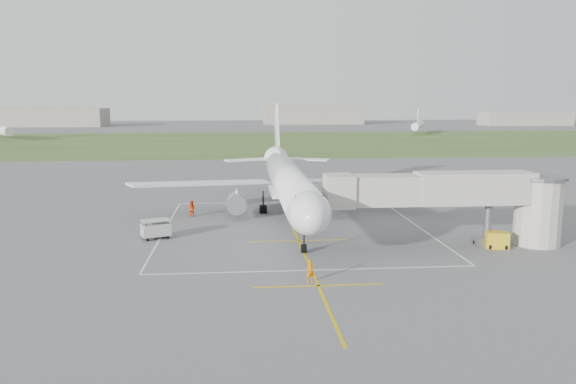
{
  "coord_description": "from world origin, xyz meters",
  "views": [
    {
      "loc": [
        -5.91,
        -64.51,
        13.85
      ],
      "look_at": [
        -0.54,
        -4.0,
        4.0
      ],
      "focal_mm": 35.0,
      "sensor_mm": 36.0,
      "label": 1
    }
  ],
  "objects": [
    {
      "name": "gpu_unit",
      "position": [
        18.55,
        -14.49,
        0.77
      ],
      "size": [
        2.35,
        1.89,
        1.56
      ],
      "rotation": [
        0.0,
        0.0,
        -0.24
      ],
      "color": "gold",
      "rests_on": "ground"
    },
    {
      "name": "baggage_cart",
      "position": [
        -14.39,
        -7.86,
        1.0
      ],
      "size": [
        3.23,
        2.6,
        1.95
      ],
      "rotation": [
        0.0,
        0.0,
        0.38
      ],
      "color": "#B0B0B0",
      "rests_on": "ground"
    },
    {
      "name": "airliner",
      "position": [
        -0.0,
        0.75,
        4.39
      ],
      "size": [
        38.93,
        46.75,
        13.52
      ],
      "color": "white",
      "rests_on": "ground"
    },
    {
      "name": "apron_markings",
      "position": [
        0.0,
        -5.82,
        0.01
      ],
      "size": [
        28.2,
        60.0,
        0.01
      ],
      "color": "#C3A60B",
      "rests_on": "ground"
    },
    {
      "name": "distant_hangars",
      "position": [
        -16.15,
        265.19,
        5.17
      ],
      "size": [
        345.0,
        49.0,
        12.0
      ],
      "color": "gray",
      "rests_on": "ground"
    },
    {
      "name": "grass_strip",
      "position": [
        0.0,
        130.0,
        0.01
      ],
      "size": [
        700.0,
        120.0,
        0.02
      ],
      "primitive_type": "cube",
      "color": "#405A27",
      "rests_on": "ground"
    },
    {
      "name": "jet_bridge",
      "position": [
        15.72,
        -13.5,
        4.74
      ],
      "size": [
        23.4,
        5.0,
        7.2
      ],
      "color": "#A9A398",
      "rests_on": "ground"
    },
    {
      "name": "ramp_worker_wing",
      "position": [
        -11.66,
        3.24,
        0.97
      ],
      "size": [
        1.14,
        1.01,
        1.94
      ],
      "primitive_type": "imported",
      "rotation": [
        0.0,
        0.0,
        2.79
      ],
      "color": "red",
      "rests_on": "ground"
    },
    {
      "name": "ground",
      "position": [
        0.0,
        0.0,
        0.0
      ],
      "size": [
        700.0,
        700.0,
        0.0
      ],
      "primitive_type": "plane",
      "color": "#59595B",
      "rests_on": "ground"
    },
    {
      "name": "ramp_worker_nose",
      "position": [
        -0.48,
        -22.96,
        0.88
      ],
      "size": [
        0.73,
        0.58,
        1.75
      ],
      "primitive_type": "imported",
      "rotation": [
        0.0,
        0.0,
        0.29
      ],
      "color": "orange",
      "rests_on": "ground"
    },
    {
      "name": "distant_aircraft",
      "position": [
        -11.94,
        161.5,
        3.59
      ],
      "size": [
        187.29,
        52.55,
        8.85
      ],
      "color": "white",
      "rests_on": "ground"
    }
  ]
}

